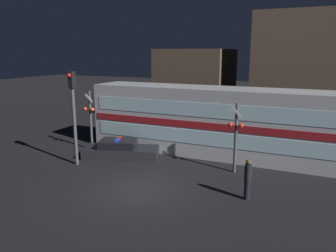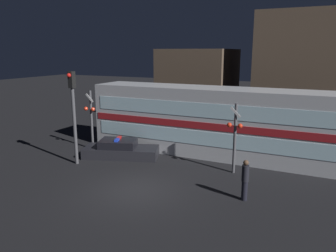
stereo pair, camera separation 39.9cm
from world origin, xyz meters
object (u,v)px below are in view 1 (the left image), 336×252
at_px(train, 214,121).
at_px(pedestrian, 248,179).
at_px(traffic_light_corner, 74,109).
at_px(police_car, 120,150).
at_px(crossing_signal_near, 236,134).

relative_size(train, pedestrian, 8.68).
distance_m(pedestrian, traffic_light_corner, 10.03).
distance_m(police_car, pedestrian, 8.65).
bearing_deg(police_car, crossing_signal_near, -16.90).
relative_size(pedestrian, crossing_signal_near, 0.49).
relative_size(train, crossing_signal_near, 4.24).
height_order(train, crossing_signal_near, train).
relative_size(train, police_car, 3.30).
relative_size(police_car, crossing_signal_near, 1.29).
bearing_deg(train, pedestrian, -60.76).
height_order(police_car, traffic_light_corner, traffic_light_corner).
bearing_deg(traffic_light_corner, train, 37.95).
relative_size(train, traffic_light_corner, 3.01).
distance_m(police_car, crossing_signal_near, 7.12).
bearing_deg(pedestrian, police_car, 161.39).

